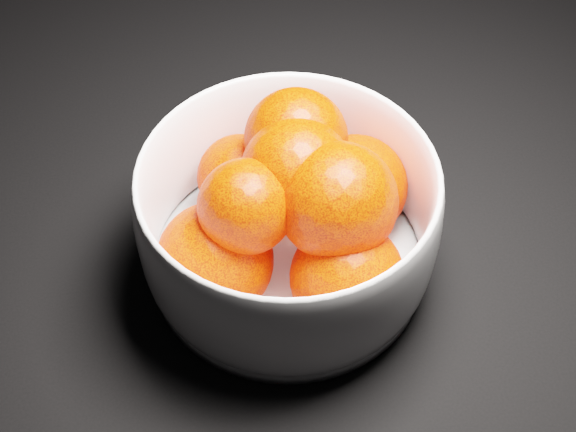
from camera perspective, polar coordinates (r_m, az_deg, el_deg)
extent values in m
cylinder|color=white|center=(0.63, 0.00, -3.18)|extent=(0.21, 0.21, 0.01)
sphere|color=#F62503|center=(0.62, 4.79, 2.09)|extent=(0.08, 0.08, 0.08)
sphere|color=#F62503|center=(0.63, -3.42, 2.79)|extent=(0.07, 0.07, 0.07)
sphere|color=#F62503|center=(0.58, -5.21, -3.15)|extent=(0.08, 0.08, 0.08)
sphere|color=#F62503|center=(0.57, 4.22, -4.38)|extent=(0.08, 0.08, 0.08)
sphere|color=#F62503|center=(0.59, 0.58, 5.46)|extent=(0.08, 0.08, 0.08)
sphere|color=#F62503|center=(0.55, -3.02, 0.67)|extent=(0.07, 0.07, 0.07)
sphere|color=#F62503|center=(0.55, 3.53, 1.02)|extent=(0.08, 0.08, 0.08)
sphere|color=#F62503|center=(0.57, 0.63, 2.99)|extent=(0.08, 0.08, 0.08)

